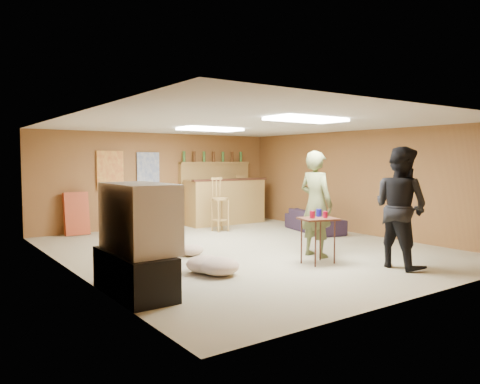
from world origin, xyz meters
TOP-DOWN VIEW (x-y plane):
  - ground at (0.00, 0.00)m, footprint 7.00×7.00m
  - ceiling at (0.00, 0.00)m, footprint 6.00×7.00m
  - wall_back at (0.00, 3.50)m, footprint 6.00×0.02m
  - wall_front at (0.00, -3.50)m, footprint 6.00×0.02m
  - wall_left at (-3.00, 0.00)m, footprint 0.02×7.00m
  - wall_right at (3.00, 0.00)m, footprint 0.02×7.00m
  - tv_stand at (-2.72, -1.50)m, footprint 0.55×1.30m
  - dvd_box at (-2.50, -1.50)m, footprint 0.35×0.50m
  - tv_body at (-2.65, -1.50)m, footprint 0.60×1.10m
  - tv_screen at (-2.34, -1.50)m, footprint 0.02×0.95m
  - bar_counter at (1.50, 2.95)m, footprint 2.00×0.60m
  - bar_lip at (1.50, 2.70)m, footprint 2.10×0.12m
  - bar_shelf at (1.50, 3.40)m, footprint 2.00×0.18m
  - bar_backing at (1.50, 3.42)m, footprint 2.00×0.14m
  - poster_left at (-1.20, 3.46)m, footprint 0.60×0.03m
  - poster_right at (-0.30, 3.46)m, footprint 0.55×0.03m
  - folding_chair_stack at (-2.00, 3.30)m, footprint 0.50×0.26m
  - ceiling_panel_front at (0.00, -1.50)m, footprint 1.20×0.60m
  - ceiling_panel_back at (0.00, 1.20)m, footprint 1.20×0.60m
  - person_olive at (0.55, -1.16)m, footprint 0.46×0.66m
  - person_black at (1.01, -2.43)m, footprint 0.69×0.88m
  - sofa at (2.41, 0.77)m, footprint 1.02×1.73m
  - tray_table at (0.20, -1.57)m, footprint 0.64×0.57m
  - cup_red_near at (0.10, -1.53)m, footprint 0.09×0.09m
  - cup_red_far at (0.28, -1.63)m, footprint 0.09×0.09m
  - cup_blue at (0.33, -1.44)m, footprint 0.09×0.09m
  - bar_stool_left at (0.75, 2.01)m, footprint 0.50×0.50m
  - bar_stool_right at (1.98, 2.83)m, footprint 0.54×0.54m
  - cushion_near_tv at (-1.41, -1.31)m, footprint 0.60×0.60m
  - cushion_mid at (-1.08, 0.07)m, footprint 0.45×0.45m
  - cushion_far at (-1.49, -1.06)m, footprint 0.56×0.56m
  - bottle_row at (1.44, 3.38)m, footprint 1.76×0.08m

SIDE VIEW (x-z plane):
  - ground at x=0.00m, z-range 0.00..0.00m
  - cushion_mid at x=-1.08m, z-range 0.00..0.18m
  - cushion_far at x=-1.49m, z-range 0.00..0.24m
  - cushion_near_tv at x=-1.41m, z-range 0.00..0.25m
  - dvd_box at x=-2.50m, z-range 0.11..0.19m
  - sofa at x=2.41m, z-range 0.00..0.48m
  - tv_stand at x=-2.72m, z-range 0.00..0.50m
  - tray_table at x=0.20m, z-range 0.00..0.70m
  - folding_chair_stack at x=-2.00m, z-range -0.01..0.91m
  - bar_counter at x=1.50m, z-range 0.00..1.10m
  - bar_stool_left at x=0.75m, z-range 0.00..1.30m
  - bar_stool_right at x=1.98m, z-range 0.00..1.34m
  - cup_red_far at x=0.28m, z-range 0.70..0.80m
  - cup_red_near at x=0.10m, z-range 0.70..0.81m
  - cup_blue at x=0.33m, z-range 0.70..0.82m
  - person_olive at x=0.55m, z-range 0.00..1.72m
  - person_black at x=1.01m, z-range 0.00..1.77m
  - tv_body at x=-2.65m, z-range 0.50..1.30m
  - tv_screen at x=-2.34m, z-range 0.57..1.23m
  - wall_back at x=0.00m, z-range 0.00..2.20m
  - wall_front at x=0.00m, z-range 0.00..2.20m
  - wall_left at x=-3.00m, z-range 0.00..2.20m
  - wall_right at x=3.00m, z-range 0.00..2.20m
  - bar_lip at x=1.50m, z-range 1.08..1.12m
  - bar_backing at x=1.50m, z-range 0.90..1.50m
  - poster_left at x=-1.20m, z-range 0.93..1.78m
  - poster_right at x=-0.30m, z-range 0.95..1.75m
  - bar_shelf at x=1.50m, z-range 1.48..1.52m
  - bottle_row at x=1.44m, z-range 1.52..1.78m
  - ceiling_panel_front at x=0.00m, z-range 2.15..2.19m
  - ceiling_panel_back at x=0.00m, z-range 2.15..2.19m
  - ceiling at x=0.00m, z-range 2.19..2.21m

